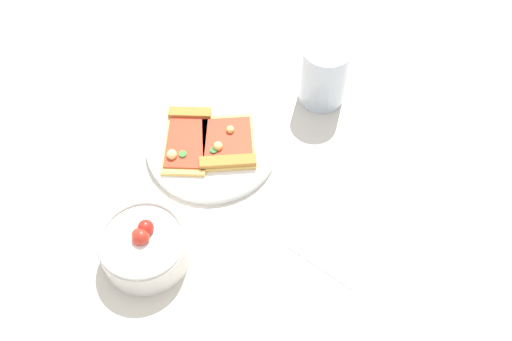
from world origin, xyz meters
The scene contains 7 objects.
ground_plane centered at (0.00, 0.00, 0.00)m, with size 2.40×2.40×0.00m, color beige.
plate centered at (-0.01, 0.01, 0.01)m, with size 0.23×0.23×0.01m, color white.
pizza_slice_near centered at (0.01, -0.01, 0.02)m, with size 0.14×0.14×0.02m.
pizza_slice_far centered at (-0.04, 0.05, 0.02)m, with size 0.14×0.15×0.02m.
salad_bowl centered at (-0.20, -0.11, 0.03)m, with size 0.13×0.13×0.07m.
soda_glass centered at (0.22, 0.01, 0.05)m, with size 0.08×0.08×0.12m.
paper_napkin centered at (0.06, -0.24, 0.00)m, with size 0.11×0.13×0.00m, color white.
Camera 1 is at (-0.27, -0.52, 0.80)m, focal length 40.15 mm.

